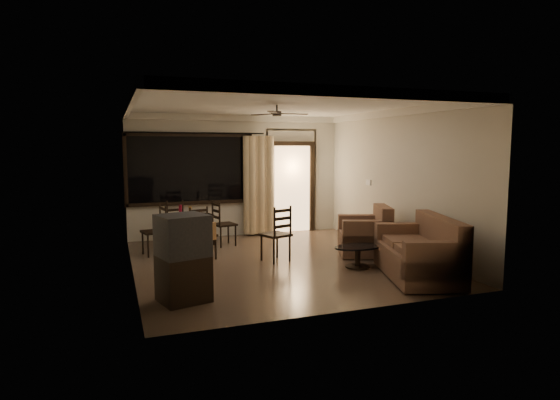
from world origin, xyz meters
name	(u,v)px	position (x,y,z in m)	size (l,w,h in m)	color
ground	(277,261)	(0.00, 0.00, 0.00)	(5.50, 5.50, 0.00)	#7F6651
room_shell	(275,158)	(0.59, 1.77, 1.83)	(5.50, 6.70, 5.50)	beige
dining_table	(186,223)	(-1.40, 1.48, 0.56)	(1.12, 1.12, 0.92)	black
dining_chair_west	(155,240)	(-2.04, 1.30, 0.28)	(0.50, 0.50, 0.95)	black
dining_chair_east	(224,232)	(-0.59, 1.67, 0.28)	(0.50, 0.50, 0.95)	black
dining_chair_south	(204,243)	(-1.22, 0.65, 0.31)	(0.50, 0.55, 0.95)	black
dining_chair_north	(173,231)	(-1.58, 2.25, 0.28)	(0.50, 0.50, 0.95)	black
tv_cabinet	(183,258)	(-1.91, -1.64, 0.59)	(0.74, 0.70, 1.18)	black
sofa	(422,254)	(1.81, -1.78, 0.38)	(1.44, 1.99, 0.95)	#4E2624
armchair	(367,235)	(1.81, -0.10, 0.38)	(1.19, 1.19, 0.93)	#4E2624
coffee_table	(358,253)	(1.16, -0.88, 0.25)	(0.85, 0.51, 0.37)	black
side_chair	(276,245)	(-0.01, 0.03, 0.30)	(0.57, 0.57, 1.02)	black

